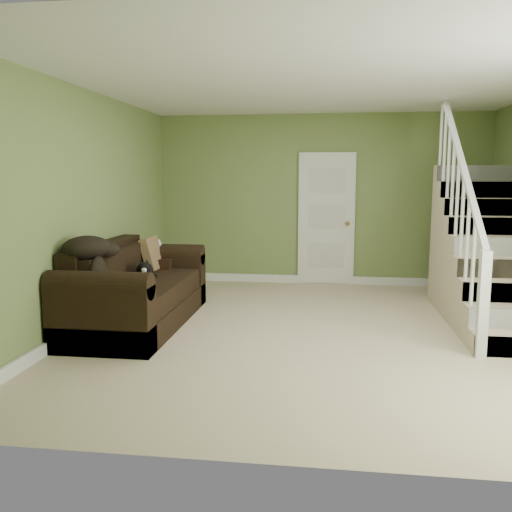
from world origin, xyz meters
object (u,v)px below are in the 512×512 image
(banana, at_px, (133,286))
(cat, at_px, (144,270))
(sofa, at_px, (134,294))
(side_table, at_px, (155,280))

(banana, bearing_deg, cat, 58.95)
(sofa, xyz_separation_m, banana, (0.15, -0.43, 0.18))
(cat, bearing_deg, sofa, -134.96)
(cat, height_order, banana, cat)
(sofa, bearing_deg, cat, 62.24)
(sofa, relative_size, side_table, 2.75)
(sofa, xyz_separation_m, cat, (0.07, 0.14, 0.24))
(side_table, distance_m, banana, 1.48)
(sofa, bearing_deg, side_table, 95.06)
(sofa, distance_m, cat, 0.29)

